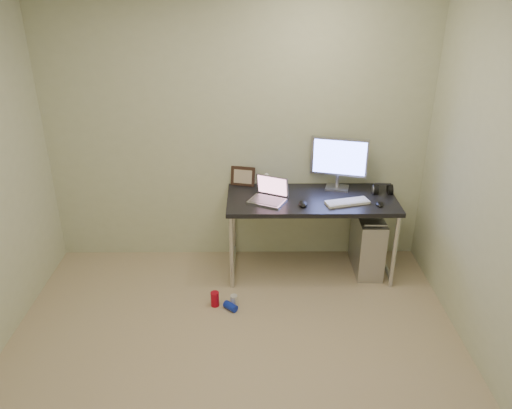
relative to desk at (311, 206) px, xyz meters
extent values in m
plane|color=tan|center=(-0.67, -1.42, -0.67)|extent=(3.50, 3.50, 0.00)
cube|color=beige|center=(-0.67, 0.33, 0.58)|extent=(3.50, 0.02, 2.50)
cube|color=black|center=(0.00, 0.00, 0.06)|extent=(1.51, 0.66, 0.04)
cylinder|color=silver|center=(-0.71, -0.29, -0.31)|extent=(0.04, 0.04, 0.71)
cylinder|color=silver|center=(-0.71, 0.29, -0.31)|extent=(0.04, 0.04, 0.71)
cylinder|color=silver|center=(0.71, -0.29, -0.31)|extent=(0.04, 0.04, 0.71)
cylinder|color=silver|center=(0.71, 0.29, -0.31)|extent=(0.04, 0.04, 0.71)
cylinder|color=silver|center=(-0.71, 0.00, -0.59)|extent=(0.04, 0.58, 0.04)
cylinder|color=silver|center=(0.71, 0.00, -0.59)|extent=(0.04, 0.58, 0.04)
cube|color=#A3A3A7|center=(0.55, 0.02, -0.39)|extent=(0.24, 0.53, 0.55)
cylinder|color=#ADADB4|center=(0.55, -0.20, -0.09)|extent=(0.20, 0.03, 0.03)
cylinder|color=#ADADB4|center=(0.55, 0.24, -0.09)|extent=(0.20, 0.03, 0.03)
cylinder|color=black|center=(0.50, 0.28, -0.27)|extent=(0.01, 0.16, 0.69)
cylinder|color=black|center=(0.59, 0.26, -0.29)|extent=(0.02, 0.11, 0.71)
cylinder|color=#AC081D|center=(-0.85, -0.56, -0.60)|extent=(0.07, 0.07, 0.13)
cylinder|color=silver|center=(-0.69, -0.58, -0.61)|extent=(0.06, 0.06, 0.11)
cylinder|color=#1126B3|center=(-0.72, -0.62, -0.63)|extent=(0.13, 0.13, 0.06)
cube|color=#ADADB4|center=(-0.40, -0.09, 0.09)|extent=(0.36, 0.32, 0.02)
cube|color=slate|center=(-0.40, -0.09, 0.10)|extent=(0.31, 0.27, 0.00)
cube|color=#92939B|center=(-0.35, 0.02, 0.19)|extent=(0.29, 0.17, 0.19)
cube|color=#7E4D5F|center=(-0.35, 0.01, 0.19)|extent=(0.26, 0.15, 0.17)
cube|color=#ADADB4|center=(0.26, 0.21, 0.09)|extent=(0.24, 0.20, 0.02)
cylinder|color=#ADADB4|center=(0.26, 0.23, 0.15)|extent=(0.03, 0.03, 0.11)
cube|color=#ADADB4|center=(0.26, 0.22, 0.39)|extent=(0.51, 0.16, 0.36)
cube|color=#5B6EEF|center=(0.26, 0.20, 0.39)|extent=(0.46, 0.12, 0.31)
cube|color=white|center=(0.30, -0.12, 0.09)|extent=(0.40, 0.22, 0.02)
ellipsoid|color=black|center=(0.57, -0.16, 0.10)|extent=(0.08, 0.11, 0.04)
ellipsoid|color=black|center=(-0.09, -0.16, 0.10)|extent=(0.08, 0.12, 0.04)
cylinder|color=black|center=(0.59, 0.10, 0.11)|extent=(0.05, 0.11, 0.11)
cylinder|color=black|center=(0.72, 0.10, 0.11)|extent=(0.05, 0.11, 0.11)
cube|color=black|center=(0.66, 0.10, 0.17)|extent=(0.14, 0.02, 0.01)
cube|color=black|center=(-0.62, 0.29, 0.17)|extent=(0.24, 0.12, 0.18)
cylinder|color=silver|center=(-0.40, 0.26, 0.13)|extent=(0.01, 0.01, 0.10)
cylinder|color=white|center=(-0.40, 0.26, 0.19)|extent=(0.05, 0.04, 0.04)
camera|label=1|loc=(-0.53, -4.04, 1.92)|focal=35.00mm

